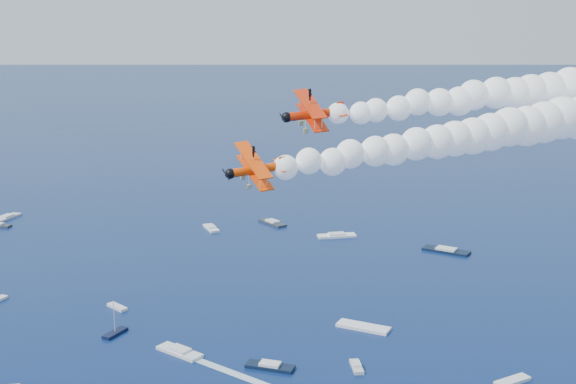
{
  "coord_description": "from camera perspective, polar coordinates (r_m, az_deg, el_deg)",
  "views": [
    {
      "loc": [
        8.4,
        -62.71,
        72.32
      ],
      "look_at": [
        2.53,
        21.99,
        52.0
      ],
      "focal_mm": 48.23,
      "sensor_mm": 36.0,
      "label": 1
    }
  ],
  "objects": [
    {
      "name": "biplane_lead",
      "position": [
        93.59,
        1.95,
        5.75
      ],
      "size": [
        10.31,
        11.9,
        8.09
      ],
      "primitive_type": null,
      "rotation": [
        -0.29,
        0.07,
        3.45
      ],
      "color": "red"
    },
    {
      "name": "biplane_trail",
      "position": [
        78.84,
        -2.3,
        1.67
      ],
      "size": [
        9.6,
        10.6,
        7.17
      ],
      "primitive_type": null,
      "rotation": [
        -0.35,
        0.07,
        3.61
      ],
      "color": "#FF4405"
    },
    {
      "name": "smoke_trail_lead",
      "position": [
        106.96,
        19.33,
        7.34
      ],
      "size": [
        68.3,
        43.26,
        11.82
      ],
      "primitive_type": null,
      "rotation": [
        0.0,
        0.0,
        3.45
      ],
      "color": "white"
    },
    {
      "name": "smoke_trail_trail",
      "position": [
        94.8,
        16.73,
        4.67
      ],
      "size": [
        68.87,
        57.0,
        11.82
      ],
      "primitive_type": null,
      "rotation": [
        0.0,
        0.0,
        3.61
      ],
      "color": "white"
    },
    {
      "name": "spectator_boats",
      "position": [
        198.87,
        -3.07,
        -7.78
      ],
      "size": [
        206.39,
        163.54,
        0.7
      ],
      "color": "white",
      "rests_on": "ground"
    }
  ]
}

